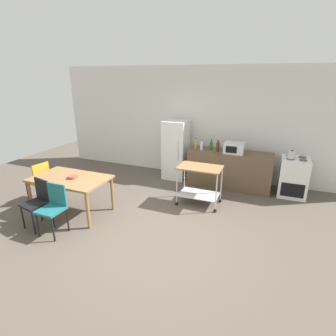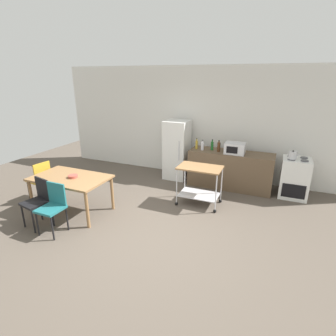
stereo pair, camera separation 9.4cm
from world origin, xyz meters
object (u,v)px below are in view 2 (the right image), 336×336
object	(u,v)px
chair_teal	(53,205)
refrigerator	(177,150)
fruit_bowl	(73,176)
bottle_sparkling_water	(197,145)
microwave	(235,148)
dining_table	(71,181)
chair_mustard	(40,178)
stove_oven	(295,178)
bottle_hot_sauce	(219,147)
bottle_soda	(212,146)
chair_black	(38,199)
kettle	(293,155)
bottle_vinegar	(202,146)
kitchen_cart	(200,179)

from	to	relation	value
chair_teal	refrigerator	bearing A→B (deg)	73.20
fruit_bowl	chair_teal	bearing A→B (deg)	-77.21
bottle_sparkling_water	refrigerator	bearing A→B (deg)	167.31
microwave	fruit_bowl	size ratio (longest dim) A/B	2.46
dining_table	chair_mustard	xyz separation A→B (m)	(-0.99, 0.14, -0.15)
stove_oven	fruit_bowl	bearing A→B (deg)	-147.94
chair_teal	bottle_sparkling_water	bearing A→B (deg)	63.65
bottle_hot_sauce	fruit_bowl	bearing A→B (deg)	-133.20
chair_mustard	bottle_soda	bearing A→B (deg)	135.21
chair_black	bottle_sparkling_water	world-z (taller)	bottle_sparkling_water
bottle_sparkling_water	kettle	size ratio (longest dim) A/B	1.13
fruit_bowl	stove_oven	bearing A→B (deg)	32.06
bottle_vinegar	microwave	bearing A→B (deg)	-0.95
bottle_hot_sauce	microwave	world-z (taller)	bottle_hot_sauce
dining_table	bottle_hot_sauce	size ratio (longest dim) A/B	5.40
dining_table	chair_teal	bearing A→B (deg)	-71.63
bottle_sparkling_water	fruit_bowl	xyz separation A→B (m)	(-1.74, -2.49, -0.24)
chair_black	kettle	distance (m)	5.24
kettle	chair_black	bearing A→B (deg)	-143.68
chair_black	chair_mustard	bearing A→B (deg)	147.00
stove_oven	bottle_hot_sauce	size ratio (longest dim) A/B	3.31
chair_mustard	bottle_sparkling_water	size ratio (longest dim) A/B	3.28
kitchen_cart	fruit_bowl	size ratio (longest dim) A/B	4.87
refrigerator	microwave	size ratio (longest dim) A/B	3.37
chair_black	stove_oven	distance (m)	5.38
chair_teal	stove_oven	size ratio (longest dim) A/B	0.97
kitchen_cart	dining_table	bearing A→B (deg)	-149.73
bottle_sparkling_water	kitchen_cart	bearing A→B (deg)	-69.09
kitchen_cart	bottle_hot_sauce	size ratio (longest dim) A/B	3.27
dining_table	fruit_bowl	world-z (taller)	fruit_bowl
bottle_soda	dining_table	bearing A→B (deg)	-130.86
dining_table	bottle_vinegar	distance (m)	3.16
bottle_vinegar	chair_mustard	bearing A→B (deg)	-142.26
stove_oven	refrigerator	world-z (taller)	refrigerator
bottle_soda	fruit_bowl	bearing A→B (deg)	-129.89
stove_oven	bottle_vinegar	distance (m)	2.23
chair_mustard	fruit_bowl	world-z (taller)	chair_mustard
refrigerator	bottle_sparkling_water	bearing A→B (deg)	-12.69
chair_teal	bottle_hot_sauce	world-z (taller)	bottle_hot_sauce
chair_teal	refrigerator	xyz separation A→B (m)	(1.00, 3.34, 0.26)
chair_black	fruit_bowl	bearing A→B (deg)	79.03
chair_teal	refrigerator	world-z (taller)	refrigerator
chair_teal	fruit_bowl	distance (m)	0.78
chair_teal	chair_black	distance (m)	0.43
chair_mustard	bottle_hot_sauce	world-z (taller)	bottle_hot_sauce
kitchen_cart	bottle_hot_sauce	xyz separation A→B (m)	(0.12, 1.14, 0.45)
refrigerator	kettle	bearing A→B (deg)	-3.70
bottle_hot_sauce	fruit_bowl	distance (m)	3.38
dining_table	microwave	distance (m)	3.70
bottle_vinegar	fruit_bowl	size ratio (longest dim) A/B	1.35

